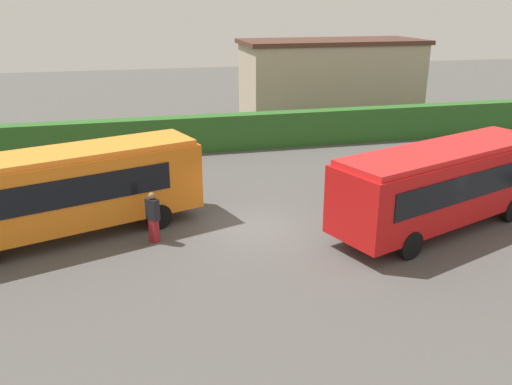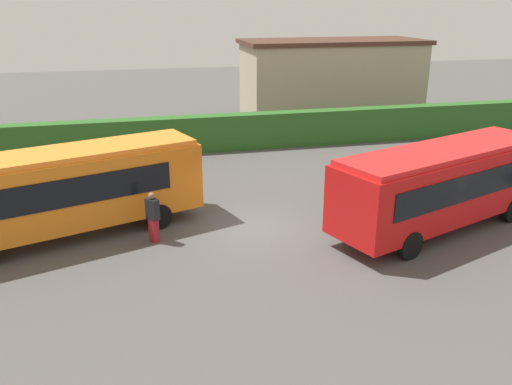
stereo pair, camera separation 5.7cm
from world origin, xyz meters
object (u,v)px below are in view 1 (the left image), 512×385
Objects in this scene: bus_orange at (65,189)px; person_left at (153,216)px; bus_red at (443,182)px; traffic_cone at (187,185)px.

bus_orange is 5.33× the size of person_left.
bus_red is (13.65, -2.52, -0.04)m from bus_orange.
traffic_cone is at bearing -146.93° from person_left.
bus_red is 11.09m from traffic_cone.
bus_red is 5.14× the size of person_left.
bus_orange is 1.04× the size of bus_red.
bus_orange is 16.85× the size of traffic_cone.
traffic_cone is (-8.86, 6.49, -1.54)m from bus_red.
person_left is at bearing -41.01° from bus_orange.
bus_red reaches higher than traffic_cone.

